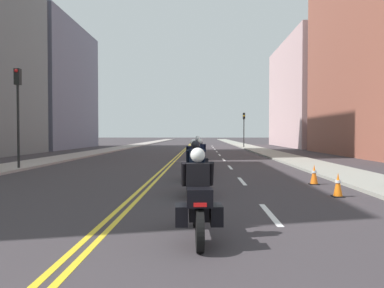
{
  "coord_description": "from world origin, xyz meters",
  "views": [
    {
      "loc": [
        1.88,
        -0.64,
        1.82
      ],
      "look_at": [
        1.45,
        16.79,
        1.35
      ],
      "focal_mm": 35.71,
      "sensor_mm": 36.0,
      "label": 1
    }
  ],
  "objects_px": {
    "motorcycle_4": "(198,153)",
    "traffic_light_near": "(18,100)",
    "motorcycle_1": "(196,173)",
    "motorcycle_2": "(194,163)",
    "traffic_cone_2": "(338,185)",
    "traffic_light_far": "(244,124)",
    "motorcycle_5": "(197,150)",
    "traffic_cone_1": "(314,175)",
    "motorcycle_0": "(198,202)",
    "motorcycle_3": "(200,158)"
  },
  "relations": [
    {
      "from": "traffic_light_far",
      "to": "traffic_cone_1",
      "type": "bearing_deg",
      "value": -92.21
    },
    {
      "from": "motorcycle_1",
      "to": "motorcycle_2",
      "type": "height_order",
      "value": "motorcycle_1"
    },
    {
      "from": "motorcycle_4",
      "to": "traffic_light_near",
      "type": "xyz_separation_m",
      "value": [
        -8.95,
        -4.43,
        2.81
      ]
    },
    {
      "from": "traffic_cone_1",
      "to": "traffic_light_near",
      "type": "relative_size",
      "value": 0.14
    },
    {
      "from": "traffic_cone_1",
      "to": "traffic_light_far",
      "type": "relative_size",
      "value": 0.16
    },
    {
      "from": "motorcycle_1",
      "to": "motorcycle_5",
      "type": "distance_m",
      "value": 15.29
    },
    {
      "from": "motorcycle_1",
      "to": "motorcycle_3",
      "type": "distance_m",
      "value": 7.51
    },
    {
      "from": "motorcycle_0",
      "to": "motorcycle_3",
      "type": "height_order",
      "value": "motorcycle_0"
    },
    {
      "from": "motorcycle_5",
      "to": "traffic_cone_2",
      "type": "relative_size",
      "value": 3.16
    },
    {
      "from": "traffic_light_near",
      "to": "motorcycle_0",
      "type": "bearing_deg",
      "value": -53.54
    },
    {
      "from": "motorcycle_4",
      "to": "traffic_light_far",
      "type": "distance_m",
      "value": 26.06
    },
    {
      "from": "motorcycle_5",
      "to": "traffic_cone_2",
      "type": "height_order",
      "value": "motorcycle_5"
    },
    {
      "from": "traffic_light_near",
      "to": "traffic_light_far",
      "type": "xyz_separation_m",
      "value": [
        14.55,
        29.76,
        -0.38
      ]
    },
    {
      "from": "motorcycle_3",
      "to": "traffic_light_near",
      "type": "height_order",
      "value": "traffic_light_near"
    },
    {
      "from": "motorcycle_2",
      "to": "traffic_cone_2",
      "type": "height_order",
      "value": "motorcycle_2"
    },
    {
      "from": "motorcycle_2",
      "to": "traffic_light_far",
      "type": "relative_size",
      "value": 0.5
    },
    {
      "from": "traffic_light_near",
      "to": "motorcycle_4",
      "type": "bearing_deg",
      "value": 26.34
    },
    {
      "from": "traffic_cone_1",
      "to": "traffic_light_near",
      "type": "height_order",
      "value": "traffic_light_near"
    },
    {
      "from": "motorcycle_2",
      "to": "traffic_light_far",
      "type": "height_order",
      "value": "traffic_light_far"
    },
    {
      "from": "motorcycle_0",
      "to": "motorcycle_3",
      "type": "xyz_separation_m",
      "value": [
        -0.0,
        12.26,
        -0.02
      ]
    },
    {
      "from": "traffic_light_far",
      "to": "motorcycle_4",
      "type": "bearing_deg",
      "value": -102.48
    },
    {
      "from": "traffic_cone_1",
      "to": "motorcycle_5",
      "type": "bearing_deg",
      "value": 108.63
    },
    {
      "from": "motorcycle_5",
      "to": "traffic_cone_2",
      "type": "bearing_deg",
      "value": -77.9
    },
    {
      "from": "traffic_light_far",
      "to": "motorcycle_5",
      "type": "bearing_deg",
      "value": -104.43
    },
    {
      "from": "motorcycle_2",
      "to": "traffic_cone_1",
      "type": "relative_size",
      "value": 3.11
    },
    {
      "from": "motorcycle_2",
      "to": "traffic_cone_2",
      "type": "xyz_separation_m",
      "value": [
        4.25,
        -3.84,
        -0.32
      ]
    },
    {
      "from": "motorcycle_3",
      "to": "traffic_light_far",
      "type": "distance_m",
      "value": 30.41
    },
    {
      "from": "traffic_light_near",
      "to": "motorcycle_1",
      "type": "bearing_deg",
      "value": -40.08
    },
    {
      "from": "motorcycle_1",
      "to": "traffic_cone_2",
      "type": "relative_size",
      "value": 3.21
    },
    {
      "from": "motorcycle_1",
      "to": "motorcycle_4",
      "type": "height_order",
      "value": "motorcycle_4"
    },
    {
      "from": "motorcycle_1",
      "to": "traffic_light_far",
      "type": "bearing_deg",
      "value": 81.23
    },
    {
      "from": "motorcycle_4",
      "to": "traffic_cone_2",
      "type": "distance_m",
      "value": 12.9
    },
    {
      "from": "motorcycle_1",
      "to": "traffic_cone_1",
      "type": "distance_m",
      "value": 4.9
    },
    {
      "from": "motorcycle_1",
      "to": "motorcycle_0",
      "type": "bearing_deg",
      "value": -88.94
    },
    {
      "from": "motorcycle_0",
      "to": "motorcycle_3",
      "type": "bearing_deg",
      "value": 87.05
    },
    {
      "from": "motorcycle_0",
      "to": "traffic_light_near",
      "type": "relative_size",
      "value": 0.45
    },
    {
      "from": "motorcycle_0",
      "to": "motorcycle_1",
      "type": "distance_m",
      "value": 4.75
    },
    {
      "from": "traffic_light_far",
      "to": "motorcycle_0",
      "type": "bearing_deg",
      "value": -97.38
    },
    {
      "from": "motorcycle_0",
      "to": "motorcycle_2",
      "type": "distance_m",
      "value": 8.38
    },
    {
      "from": "motorcycle_5",
      "to": "traffic_light_near",
      "type": "bearing_deg",
      "value": -142.08
    },
    {
      "from": "motorcycle_2",
      "to": "traffic_cone_1",
      "type": "xyz_separation_m",
      "value": [
        4.35,
        -1.15,
        -0.31
      ]
    },
    {
      "from": "traffic_cone_1",
      "to": "traffic_light_far",
      "type": "xyz_separation_m",
      "value": [
        1.35,
        34.85,
        2.74
      ]
    },
    {
      "from": "motorcycle_3",
      "to": "traffic_cone_2",
      "type": "xyz_separation_m",
      "value": [
        4.0,
        -7.73,
        -0.29
      ]
    },
    {
      "from": "motorcycle_5",
      "to": "traffic_cone_1",
      "type": "bearing_deg",
      "value": -74.48
    },
    {
      "from": "motorcycle_3",
      "to": "traffic_light_far",
      "type": "relative_size",
      "value": 0.5
    },
    {
      "from": "traffic_cone_2",
      "to": "traffic_light_far",
      "type": "distance_m",
      "value": 37.67
    },
    {
      "from": "traffic_light_far",
      "to": "motorcycle_3",
      "type": "bearing_deg",
      "value": -100.36
    },
    {
      "from": "motorcycle_1",
      "to": "motorcycle_4",
      "type": "distance_m",
      "value": 11.99
    },
    {
      "from": "motorcycle_3",
      "to": "traffic_cone_1",
      "type": "relative_size",
      "value": 3.14
    },
    {
      "from": "motorcycle_0",
      "to": "traffic_cone_1",
      "type": "bearing_deg",
      "value": 57.44
    }
  ]
}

